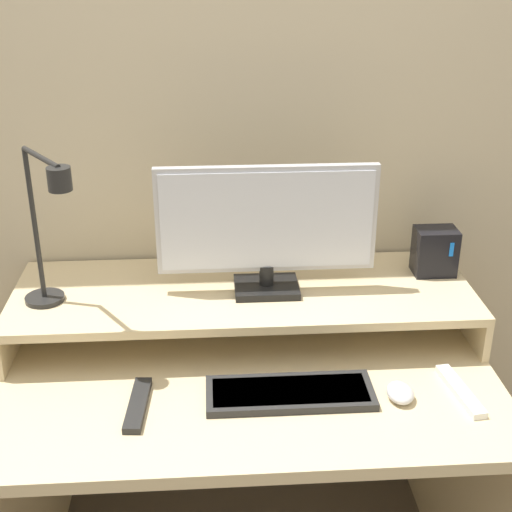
{
  "coord_description": "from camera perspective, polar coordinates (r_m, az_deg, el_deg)",
  "views": [
    {
      "loc": [
        -0.08,
        -1.06,
        1.66
      ],
      "look_at": [
        0.02,
        0.41,
        0.99
      ],
      "focal_mm": 50.0,
      "sensor_mm": 36.0,
      "label": 1
    }
  ],
  "objects": [
    {
      "name": "wall_back",
      "position": [
        1.89,
        -1.48,
        12.01
      ],
      "size": [
        6.0,
        0.05,
        2.5
      ],
      "color": "beige",
      "rests_on": "ground_plane"
    },
    {
      "name": "keyboard",
      "position": [
        1.62,
        2.74,
        -10.87
      ],
      "size": [
        0.37,
        0.14,
        0.02
      ],
      "color": "#282828",
      "rests_on": "desk"
    },
    {
      "name": "desk_lamp",
      "position": [
        1.67,
        -16.3,
        1.99
      ],
      "size": [
        0.17,
        0.22,
        0.39
      ],
      "color": "black",
      "rests_on": "monitor_shelf"
    },
    {
      "name": "remote_secondary",
      "position": [
        1.69,
        16.02,
        -10.33
      ],
      "size": [
        0.06,
        0.2,
        0.02
      ],
      "color": "white",
      "rests_on": "desk"
    },
    {
      "name": "monitor_shelf",
      "position": [
        1.82,
        -1.02,
        -3.13
      ],
      "size": [
        1.16,
        0.4,
        0.12
      ],
      "color": "beige",
      "rests_on": "desk"
    },
    {
      "name": "monitor",
      "position": [
        1.73,
        0.87,
        2.43
      ],
      "size": [
        0.54,
        0.13,
        0.33
      ],
      "color": "black",
      "rests_on": "monitor_shelf"
    },
    {
      "name": "router_dock",
      "position": [
        1.92,
        14.11,
        0.37
      ],
      "size": [
        0.11,
        0.08,
        0.12
      ],
      "color": "black",
      "rests_on": "monitor_shelf"
    },
    {
      "name": "remote_control",
      "position": [
        1.6,
        -9.44,
        -11.66
      ],
      "size": [
        0.05,
        0.19,
        0.02
      ],
      "color": "black",
      "rests_on": "desk"
    },
    {
      "name": "mouse",
      "position": [
        1.63,
        11.46,
        -10.65
      ],
      "size": [
        0.06,
        0.08,
        0.03
      ],
      "color": "silver",
      "rests_on": "desk"
    },
    {
      "name": "desk",
      "position": [
        1.84,
        -0.66,
        -14.23
      ],
      "size": [
        1.16,
        0.75,
        0.71
      ],
      "color": "beige",
      "rests_on": "ground_plane"
    }
  ]
}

